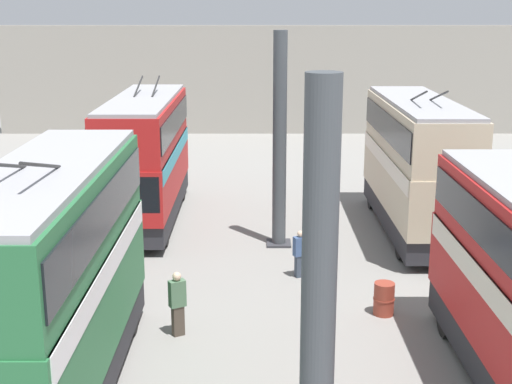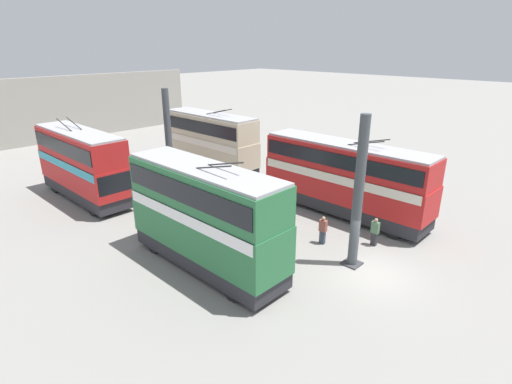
# 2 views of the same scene
# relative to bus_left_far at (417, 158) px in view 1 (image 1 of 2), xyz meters

# --- Properties ---
(depot_back_wall) EXTENTS (0.50, 36.00, 7.15)m
(depot_back_wall) POSITION_rel_bus_left_far_xyz_m (21.77, 5.21, 0.70)
(depot_back_wall) COLOR gray
(depot_back_wall) RESTS_ON ground_plane
(support_column_near) EXTENTS (0.88, 0.88, 7.61)m
(support_column_near) POSITION_rel_bus_left_far_xyz_m (-17.06, 5.21, 0.80)
(support_column_near) COLOR #42474C
(support_column_near) RESTS_ON ground_plane
(support_column_far) EXTENTS (0.88, 0.88, 7.61)m
(support_column_far) POSITION_rel_bus_left_far_xyz_m (-1.51, 5.21, 0.80)
(support_column_far) COLOR #42474C
(support_column_far) RESTS_ON ground_plane
(bus_left_far) EXTENTS (9.27, 2.54, 5.67)m
(bus_left_far) POSITION_rel_bus_left_far_xyz_m (0.00, 0.00, 0.00)
(bus_left_far) COLOR black
(bus_left_far) RESTS_ON ground_plane
(bus_right_near) EXTENTS (9.13, 2.54, 5.85)m
(bus_right_near) POSITION_rel_bus_left_far_xyz_m (-11.91, 10.41, 0.09)
(bus_right_near) COLOR black
(bus_right_near) RESTS_ON ground_plane
(bus_right_far) EXTENTS (9.29, 2.54, 5.58)m
(bus_right_far) POSITION_rel_bus_left_far_xyz_m (1.55, 10.41, -0.05)
(bus_right_far) COLOR black
(bus_right_far) RESTS_ON ground_plane
(person_by_right_row) EXTENTS (0.41, 0.48, 1.76)m
(person_by_right_row) POSITION_rel_bus_left_far_xyz_m (-8.86, 8.09, -1.94)
(person_by_right_row) COLOR #473D33
(person_by_right_row) RESTS_ON ground_plane
(person_aisle_midway) EXTENTS (0.38, 0.48, 1.54)m
(person_aisle_midway) POSITION_rel_bus_left_far_xyz_m (-4.70, 4.64, -2.07)
(person_aisle_midway) COLOR #384251
(person_aisle_midway) RESTS_ON ground_plane
(oil_drum) EXTENTS (0.60, 0.60, 0.93)m
(oil_drum) POSITION_rel_bus_left_far_xyz_m (-7.57, 2.46, -2.41)
(oil_drum) COLOR #933828
(oil_drum) RESTS_ON ground_plane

